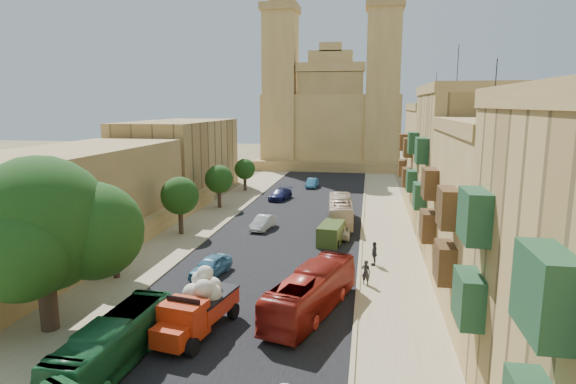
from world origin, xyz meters
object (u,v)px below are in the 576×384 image
(ficus_tree, at_px, (43,229))
(street_tree_a, at_px, (114,230))
(red_truck, at_px, (197,306))
(car_dkblue, at_px, (280,194))
(street_tree_c, at_px, (219,179))
(pedestrian_a, at_px, (366,272))
(car_white_a, at_px, (263,223))
(street_tree_d, at_px, (245,169))
(olive_pickup, at_px, (331,233))
(car_blue_b, at_px, (312,183))
(bus_cream_east, at_px, (340,211))
(street_tree_b, at_px, (180,196))
(church, at_px, (332,118))
(car_white_b, at_px, (340,196))
(car_blue_a, at_px, (211,266))
(car_cream, at_px, (340,231))
(bus_green_north, at_px, (114,343))
(bus_red_east, at_px, (311,292))
(pedestrian_c, at_px, (374,254))

(ficus_tree, relative_size, street_tree_a, 1.83)
(red_truck, bearing_deg, car_dkblue, 93.64)
(street_tree_c, xyz_separation_m, pedestrian_a, (17.50, -22.36, -2.57))
(car_white_a, bearing_deg, street_tree_d, 117.91)
(olive_pickup, bearing_deg, car_blue_b, 100.16)
(ficus_tree, bearing_deg, bus_cream_east, 61.98)
(street_tree_c, height_order, car_dkblue, street_tree_c)
(red_truck, bearing_deg, street_tree_b, 114.39)
(church, height_order, car_white_a, church)
(church, xyz_separation_m, car_white_b, (3.99, -36.53, -8.86))
(ficus_tree, bearing_deg, church, 82.81)
(red_truck, distance_m, car_white_b, 37.54)
(church, xyz_separation_m, olive_pickup, (4.35, -55.25, -8.67))
(car_blue_b, bearing_deg, car_white_b, -62.24)
(car_blue_a, bearing_deg, pedestrian_a, 11.73)
(car_blue_a, distance_m, car_white_a, 13.41)
(street_tree_a, bearing_deg, ficus_tree, -85.81)
(ficus_tree, distance_m, car_cream, 26.25)
(church, height_order, red_truck, church)
(bus_green_north, xyz_separation_m, car_dkblue, (0.28, 41.06, -0.50))
(ficus_tree, height_order, red_truck, ficus_tree)
(bus_cream_east, distance_m, car_blue_a, 18.89)
(car_cream, bearing_deg, car_blue_a, 53.65)
(street_tree_a, xyz_separation_m, olive_pickup, (14.35, 11.36, -2.65))
(red_truck, bearing_deg, car_blue_b, 89.31)
(bus_green_north, distance_m, car_white_a, 25.98)
(red_truck, xyz_separation_m, olive_pickup, (5.70, 18.43, -0.68))
(street_tree_a, relative_size, street_tree_d, 1.14)
(ficus_tree, relative_size, car_blue_b, 2.36)
(ficus_tree, xyz_separation_m, car_white_b, (13.41, 38.08, -5.01))
(church, height_order, car_white_b, church)
(bus_green_north, bearing_deg, car_blue_b, 88.37)
(street_tree_d, distance_m, pedestrian_a, 38.62)
(street_tree_a, relative_size, street_tree_c, 1.02)
(olive_pickup, bearing_deg, bus_red_east, -89.88)
(bus_cream_east, xyz_separation_m, pedestrian_c, (3.38, -12.79, -0.42))
(street_tree_d, height_order, bus_red_east, street_tree_d)
(olive_pickup, relative_size, car_blue_a, 1.06)
(pedestrian_a, bearing_deg, bus_red_east, 81.49)
(church, xyz_separation_m, bus_green_north, (-4.00, -77.61, -8.32))
(ficus_tree, distance_m, street_tree_a, 8.30)
(car_white_a, relative_size, car_white_b, 1.05)
(car_dkblue, height_order, car_white_b, car_dkblue)
(car_white_b, bearing_deg, pedestrian_a, 102.93)
(car_blue_a, height_order, car_blue_b, car_blue_a)
(car_blue_a, bearing_deg, car_blue_b, 97.23)
(car_cream, height_order, pedestrian_c, pedestrian_c)
(street_tree_b, relative_size, red_truck, 0.88)
(car_blue_b, distance_m, pedestrian_c, 35.43)
(pedestrian_a, bearing_deg, car_cream, -55.59)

